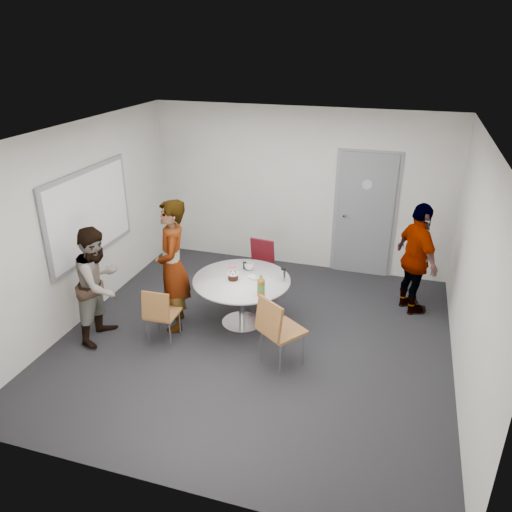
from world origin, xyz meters
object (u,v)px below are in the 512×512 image
(door, at_px, (365,215))
(chair_near_left, at_px, (160,312))
(whiteboard, at_px, (90,214))
(chair_far, at_px, (260,261))
(person_left, at_px, (99,284))
(chair_near_right, at_px, (277,326))
(person_right, at_px, (417,259))
(person_main, at_px, (173,266))
(table, at_px, (243,286))

(door, distance_m, chair_near_left, 3.73)
(whiteboard, distance_m, chair_far, 2.58)
(chair_near_left, xyz_separation_m, person_left, (-0.82, -0.04, 0.29))
(whiteboard, relative_size, chair_near_right, 2.02)
(whiteboard, relative_size, chair_near_left, 2.35)
(chair_far, bearing_deg, person_right, -171.75)
(person_main, relative_size, person_left, 1.17)
(door, height_order, table, door)
(chair_near_left, height_order, chair_far, chair_far)
(chair_near_right, xyz_separation_m, person_left, (-2.37, -0.02, 0.21))
(chair_far, height_order, person_right, person_right)
(door, distance_m, whiteboard, 4.25)
(whiteboard, distance_m, person_main, 1.43)
(table, relative_size, person_left, 0.85)
(door, bearing_deg, chair_near_right, -102.89)
(chair_near_left, height_order, chair_near_right, chair_near_right)
(chair_near_right, distance_m, person_right, 2.45)
(chair_near_left, height_order, person_main, person_main)
(person_main, distance_m, person_left, 0.96)
(chair_far, xyz_separation_m, person_left, (-1.61, -1.84, 0.27))
(door, height_order, chair_far, door)
(person_main, relative_size, person_right, 1.11)
(whiteboard, xyz_separation_m, chair_far, (2.12, 1.14, -0.94))
(whiteboard, bearing_deg, person_left, -54.15)
(table, distance_m, person_main, 0.98)
(whiteboard, height_order, person_main, whiteboard)
(chair_near_left, bearing_deg, table, 40.79)
(table, bearing_deg, chair_near_right, -49.74)
(door, bearing_deg, person_right, -51.69)
(door, xyz_separation_m, chair_near_left, (-2.23, -2.95, -0.54))
(chair_near_left, height_order, person_right, person_right)
(door, bearing_deg, person_main, -132.26)
(table, xyz_separation_m, chair_near_right, (0.69, -0.82, -0.02))
(whiteboard, distance_m, person_left, 1.10)
(chair_far, bearing_deg, person_left, 55.35)
(whiteboard, relative_size, person_main, 1.04)
(whiteboard, bearing_deg, chair_far, 28.17)
(door, xyz_separation_m, person_main, (-2.25, -2.47, -0.11))
(table, height_order, person_main, person_main)
(door, distance_m, person_main, 3.34)
(door, relative_size, chair_far, 2.52)
(chair_near_right, relative_size, person_right, 0.57)
(door, height_order, person_left, door)
(whiteboard, xyz_separation_m, person_left, (0.51, -0.71, -0.67))
(chair_near_left, distance_m, person_left, 0.87)
(whiteboard, bearing_deg, door, 32.66)
(chair_near_left, distance_m, chair_far, 1.97)
(table, bearing_deg, chair_far, 93.76)
(whiteboard, distance_m, chair_near_left, 1.77)
(person_main, distance_m, person_right, 3.40)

